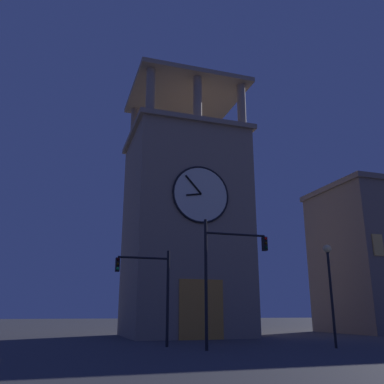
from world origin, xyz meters
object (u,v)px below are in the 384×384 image
at_px(traffic_signal_near, 225,265).
at_px(traffic_signal_mid, 150,282).
at_px(clocktower, 184,225).
at_px(street_lamp, 330,275).

bearing_deg(traffic_signal_near, traffic_signal_mid, -40.85).
xyz_separation_m(clocktower, traffic_signal_mid, (4.67, 9.07, -5.27)).
relative_size(clocktower, traffic_signal_mid, 4.55).
height_order(clocktower, street_lamp, clocktower).
relative_size(clocktower, traffic_signal_near, 3.62).
bearing_deg(clocktower, street_lamp, 109.36).
height_order(traffic_signal_mid, street_lamp, street_lamp).
distance_m(clocktower, traffic_signal_near, 12.82).
relative_size(traffic_signal_near, street_lamp, 1.21).
distance_m(traffic_signal_near, street_lamp, 5.86).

